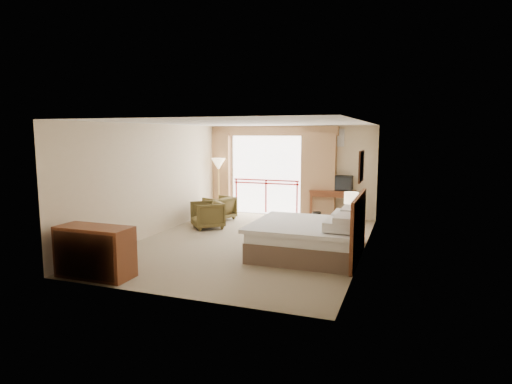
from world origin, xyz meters
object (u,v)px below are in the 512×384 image
at_px(floor_lamp, 218,166).
at_px(desk, 334,196).
at_px(table_lamp, 351,199).
at_px(armchair_far, 220,220).
at_px(nightstand, 350,230).
at_px(armchair_near, 208,228).
at_px(bed, 310,238).
at_px(wastebasket, 317,217).
at_px(side_table, 203,209).
at_px(dresser, 95,252).
at_px(tv, 344,183).

bearing_deg(floor_lamp, desk, 7.77).
xyz_separation_m(table_lamp, armchair_far, (-3.90, 1.33, -1.01)).
height_order(nightstand, desk, desk).
bearing_deg(armchair_near, bed, 21.03).
distance_m(table_lamp, floor_lamp, 4.83).
height_order(desk, wastebasket, desk).
bearing_deg(bed, side_table, 148.91).
height_order(desk, floor_lamp, floor_lamp).
height_order(table_lamp, wastebasket, table_lamp).
relative_size(armchair_near, floor_lamp, 0.45).
bearing_deg(table_lamp, desk, 107.68).
bearing_deg(wastebasket, table_lamp, -58.05).
relative_size(desk, wastebasket, 4.28).
bearing_deg(dresser, armchair_near, 86.77).
distance_m(nightstand, armchair_far, 4.15).
height_order(tv, dresser, tv).
distance_m(desk, armchair_far, 3.39).
xyz_separation_m(table_lamp, floor_lamp, (-4.30, 2.16, 0.48)).
xyz_separation_m(desk, dresser, (-3.00, -6.58, -0.22)).
bearing_deg(table_lamp, dresser, -134.20).
distance_m(side_table, floor_lamp, 1.85).
xyz_separation_m(tv, wastebasket, (-0.63, -0.70, -0.91)).
height_order(bed, desk, bed).
relative_size(bed, dresser, 1.59).
height_order(desk, armchair_near, desk).
relative_size(tv, floor_lamp, 0.28).
distance_m(armchair_far, dresser, 5.30).
height_order(table_lamp, tv, tv).
height_order(nightstand, armchair_far, nightstand).
bearing_deg(tv, floor_lamp, 178.39).
relative_size(bed, floor_lamp, 1.23).
xyz_separation_m(bed, tv, (0.10, 3.98, 0.69)).
height_order(bed, table_lamp, table_lamp).
distance_m(floor_lamp, dresser, 6.21).
xyz_separation_m(bed, dresser, (-3.21, -2.54, 0.07)).
bearing_deg(side_table, nightstand, -10.01).
bearing_deg(armchair_far, floor_lamp, -133.34).
bearing_deg(bed, wastebasket, 99.21).
bearing_deg(tv, side_table, -159.71).
bearing_deg(bed, floor_lamp, 135.79).
relative_size(side_table, dresser, 0.44).
distance_m(nightstand, floor_lamp, 4.98).
xyz_separation_m(desk, side_table, (-3.25, -1.96, -0.26)).
bearing_deg(table_lamp, armchair_near, 177.00).
bearing_deg(dresser, side_table, 91.36).
distance_m(nightstand, armchair_near, 3.75).
relative_size(bed, desk, 1.64).
height_order(bed, dresser, bed).
bearing_deg(side_table, wastebasket, 22.29).
bearing_deg(table_lamp, side_table, 170.67).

